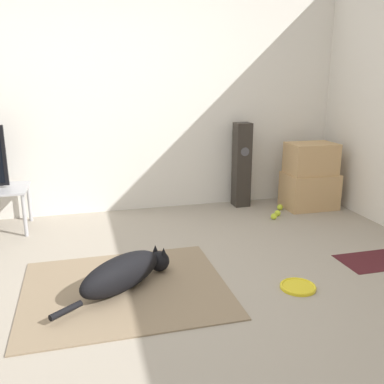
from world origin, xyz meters
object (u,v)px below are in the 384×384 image
cardboard_box_upper (311,158)px  tennis_ball_by_boxes (274,216)px  cardboard_box_lower (309,191)px  dog (125,272)px  frisbee (298,287)px  tennis_ball_near_speaker (280,207)px  tennis_ball_loose_on_carpet (278,213)px  floor_speaker (242,165)px

cardboard_box_upper → tennis_ball_by_boxes: bearing=-152.3°
cardboard_box_lower → cardboard_box_upper: 0.37m
dog → frisbee: size_ratio=3.38×
dog → tennis_ball_near_speaker: bearing=36.9°
tennis_ball_by_boxes → tennis_ball_near_speaker: bearing=53.4°
cardboard_box_upper → tennis_ball_loose_on_carpet: bearing=-156.8°
dog → frisbee: dog is taller
cardboard_box_lower → tennis_ball_near_speaker: cardboard_box_lower is taller
frisbee → floor_speaker: size_ratio=0.27×
cardboard_box_lower → tennis_ball_by_boxes: size_ratio=8.78×
cardboard_box_upper → tennis_ball_loose_on_carpet: (-0.48, -0.21, -0.54)m
dog → floor_speaker: (1.54, 1.72, 0.35)m
cardboard_box_lower → tennis_ball_loose_on_carpet: bearing=-157.6°
floor_speaker → tennis_ball_by_boxes: size_ratio=14.66×
floor_speaker → dog: bearing=-131.8°
dog → tennis_ball_near_speaker: (1.91, 1.43, -0.10)m
frisbee → cardboard_box_lower: size_ratio=0.44×
frisbee → tennis_ball_near_speaker: 1.87m
cardboard_box_lower → frisbee: bearing=-121.5°
floor_speaker → tennis_ball_by_boxes: bearing=-74.9°
cardboard_box_upper → tennis_ball_loose_on_carpet: cardboard_box_upper is taller
frisbee → tennis_ball_by_boxes: 1.53m
tennis_ball_near_speaker → tennis_ball_loose_on_carpet: same height
frisbee → tennis_ball_near_speaker: (0.70, 1.73, 0.02)m
frisbee → tennis_ball_near_speaker: tennis_ball_near_speaker is taller
dog → tennis_ball_near_speaker: size_ratio=13.20×
frisbee → cardboard_box_lower: cardboard_box_lower is taller
frisbee → tennis_ball_by_boxes: (0.49, 1.44, 0.02)m
tennis_ball_by_boxes → tennis_ball_loose_on_carpet: (0.09, 0.09, 0.00)m
cardboard_box_lower → tennis_ball_loose_on_carpet: size_ratio=8.78×
dog → cardboard_box_upper: (2.27, 1.45, 0.44)m
tennis_ball_by_boxes → tennis_ball_near_speaker: size_ratio=1.00×
floor_speaker → tennis_ball_loose_on_carpet: bearing=-63.2°
frisbee → cardboard_box_lower: (1.07, 1.74, 0.19)m
dog → tennis_ball_loose_on_carpet: dog is taller
floor_speaker → tennis_ball_by_boxes: (0.16, -0.58, -0.45)m
dog → tennis_ball_loose_on_carpet: 2.18m
tennis_ball_loose_on_carpet → dog: bearing=-145.2°
tennis_ball_by_boxes → frisbee: bearing=-108.9°
cardboard_box_upper → cardboard_box_lower: bearing=-66.6°
frisbee → cardboard_box_upper: 2.12m
frisbee → floor_speaker: floor_speaker is taller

